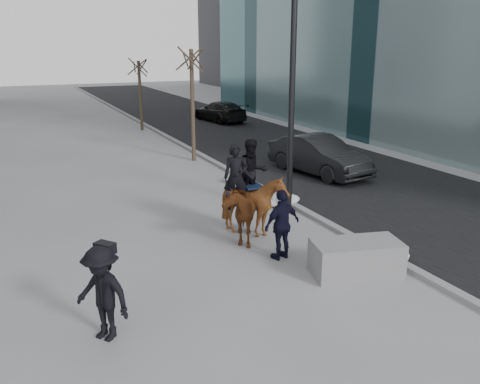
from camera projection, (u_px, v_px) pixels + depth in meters
name	position (u px, v px, depth m)	size (l,w,h in m)	color
ground	(261.00, 265.00, 12.12)	(120.00, 120.00, 0.00)	gray
road	(297.00, 157.00, 23.65)	(8.00, 90.00, 0.01)	black
curb	(217.00, 164.00, 22.02)	(0.25, 90.00, 0.12)	gray
planter	(356.00, 258.00, 11.53)	(1.99, 1.00, 0.80)	gray
car_near	(319.00, 155.00, 20.37)	(1.63, 4.67, 1.54)	black
car_far	(220.00, 111.00, 34.24)	(1.90, 4.67, 1.35)	black
tree_near	(192.00, 100.00, 22.18)	(1.20, 1.20, 5.40)	#3C2B23
tree_far	(140.00, 92.00, 30.35)	(1.20, 1.20, 4.56)	#372E20
mounted_left	(238.00, 205.00, 13.47)	(1.58, 2.19, 2.58)	#512310
mounted_right	(254.00, 198.00, 13.77)	(1.52, 1.68, 2.65)	#46210E
feeder	(282.00, 225.00, 12.27)	(1.09, 0.95, 1.75)	black
camera_crew	(102.00, 293.00, 8.88)	(1.20, 1.30, 1.75)	black
lamppost	(289.00, 47.00, 14.72)	(0.25, 2.48, 9.09)	black
snow_piles	(298.00, 210.00, 15.61)	(1.39, 9.14, 0.35)	silver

